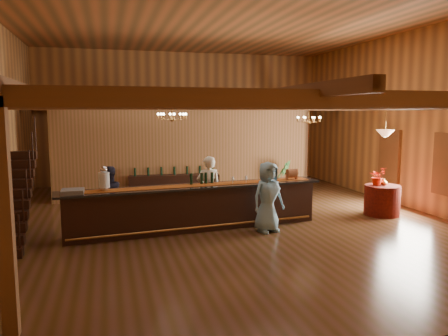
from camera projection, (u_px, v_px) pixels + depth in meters
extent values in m
plane|color=#482F14|center=(226.00, 219.00, 12.30)|extent=(14.00, 14.00, 0.00)
plane|color=#AD6033|center=(226.00, 17.00, 11.60)|extent=(14.00, 14.00, 0.00)
cube|color=#C38742|center=(183.00, 118.00, 18.66)|extent=(12.00, 0.10, 5.50)
cube|color=#C38742|center=(380.00, 133.00, 5.25)|extent=(12.00, 0.10, 5.50)
cube|color=#C38742|center=(413.00, 120.00, 13.49)|extent=(0.10, 14.00, 5.50)
cube|color=brown|center=(322.00, 99.00, 6.63)|extent=(11.90, 0.20, 0.28)
cube|color=brown|center=(265.00, 102.00, 9.02)|extent=(11.90, 0.20, 0.28)
cube|color=brown|center=(231.00, 104.00, 11.42)|extent=(11.90, 0.20, 0.28)
cube|color=brown|center=(210.00, 106.00, 13.81)|extent=(11.90, 0.20, 0.28)
cube|color=brown|center=(194.00, 107.00, 16.21)|extent=(11.90, 0.20, 0.28)
cube|color=brown|center=(184.00, 107.00, 18.41)|extent=(11.90, 0.20, 0.28)
cube|color=brown|center=(50.00, 98.00, 10.72)|extent=(0.18, 13.90, 0.22)
cube|color=brown|center=(226.00, 99.00, 11.88)|extent=(0.18, 13.90, 0.22)
cube|color=brown|center=(371.00, 101.00, 13.03)|extent=(0.18, 13.90, 0.22)
cube|color=brown|center=(68.00, 152.00, 15.26)|extent=(0.20, 0.20, 3.20)
cube|color=brown|center=(304.00, 147.00, 17.57)|extent=(0.20, 0.20, 3.20)
cube|color=brown|center=(5.00, 220.00, 5.68)|extent=(0.20, 0.20, 3.20)
cube|color=brown|center=(186.00, 154.00, 15.33)|extent=(9.00, 0.18, 3.10)
cube|color=white|center=(448.00, 165.00, 12.10)|extent=(0.12, 1.05, 1.75)
cube|color=white|center=(390.00, 156.00, 14.59)|extent=(0.12, 1.05, 1.75)
cube|color=black|center=(2.00, 228.00, 9.46)|extent=(1.00, 0.28, 0.20)
cube|color=black|center=(4.00, 216.00, 9.70)|extent=(1.00, 0.28, 0.20)
cube|color=black|center=(6.00, 205.00, 9.95)|extent=(1.00, 0.28, 0.20)
cube|color=black|center=(8.00, 194.00, 10.19)|extent=(1.00, 0.28, 0.20)
cube|color=black|center=(10.00, 184.00, 10.43)|extent=(1.00, 0.28, 0.20)
cube|color=black|center=(12.00, 174.00, 10.68)|extent=(1.00, 0.28, 0.20)
cube|color=black|center=(14.00, 164.00, 10.92)|extent=(1.00, 0.28, 0.20)
cube|color=black|center=(16.00, 155.00, 11.16)|extent=(1.00, 0.28, 0.20)
cube|color=black|center=(214.00, 173.00, 17.76)|extent=(1.20, 0.60, 1.10)
cube|color=#A55F3B|center=(140.00, 177.00, 17.00)|extent=(1.00, 0.60, 1.00)
cube|color=black|center=(196.00, 208.00, 11.20)|extent=(6.55, 1.39, 1.08)
cube|color=black|center=(196.00, 187.00, 11.13)|extent=(6.89, 1.56, 0.05)
cube|color=maroon|center=(196.00, 185.00, 11.13)|extent=(6.41, 1.11, 0.01)
cylinder|color=#B27D3B|center=(199.00, 227.00, 10.83)|extent=(6.26, 0.72, 0.05)
cylinder|color=silver|center=(104.00, 189.00, 10.37)|extent=(0.18, 0.18, 0.08)
cylinder|color=silver|center=(104.00, 180.00, 10.34)|extent=(0.26, 0.26, 0.36)
sphere|color=silver|center=(104.00, 170.00, 10.31)|extent=(0.18, 0.18, 0.18)
cube|color=gray|center=(73.00, 191.00, 10.01)|extent=(0.50, 0.50, 0.10)
cube|color=#A55F3B|center=(287.00, 175.00, 12.00)|extent=(0.06, 0.06, 0.30)
cube|color=#A55F3B|center=(296.00, 174.00, 12.08)|extent=(0.06, 0.06, 0.30)
cylinder|color=#A55F3B|center=(292.00, 173.00, 12.04)|extent=(0.24, 0.24, 0.24)
cylinder|color=black|center=(191.00, 179.00, 11.20)|extent=(0.07, 0.07, 0.30)
cylinder|color=black|center=(202.00, 179.00, 11.30)|extent=(0.07, 0.07, 0.30)
cylinder|color=black|center=(206.00, 178.00, 11.34)|extent=(0.07, 0.07, 0.30)
cylinder|color=black|center=(212.00, 178.00, 11.40)|extent=(0.07, 0.07, 0.30)
cube|color=black|center=(175.00, 187.00, 15.04)|extent=(3.10, 0.90, 0.86)
cylinder|color=#681207|center=(382.00, 200.00, 12.75)|extent=(1.02, 1.02, 0.88)
cylinder|color=#B27D3B|center=(172.00, 112.00, 11.98)|extent=(0.02, 0.02, 0.41)
sphere|color=#B27D3B|center=(172.00, 120.00, 12.01)|extent=(0.12, 0.12, 0.12)
torus|color=#B27D3B|center=(172.00, 116.00, 12.00)|extent=(0.80, 0.80, 0.04)
cylinder|color=#B27D3B|center=(309.00, 114.00, 14.36)|extent=(0.02, 0.02, 0.53)
sphere|color=#B27D3B|center=(309.00, 122.00, 14.40)|extent=(0.12, 0.12, 0.12)
torus|color=#B27D3B|center=(309.00, 119.00, 14.38)|extent=(0.80, 0.80, 0.04)
cylinder|color=#B27D3B|center=(386.00, 119.00, 12.45)|extent=(0.02, 0.02, 0.80)
cone|color=#CB7E4D|center=(385.00, 133.00, 12.50)|extent=(0.52, 0.52, 0.20)
imported|color=white|center=(209.00, 189.00, 11.91)|extent=(0.67, 0.45, 1.82)
imported|color=#252439|center=(109.00, 198.00, 11.22)|extent=(0.97, 0.88, 1.63)
imported|color=#80B8D7|center=(268.00, 197.00, 10.93)|extent=(0.98, 0.76, 1.78)
imported|color=#3C7938|center=(282.00, 178.00, 15.76)|extent=(0.83, 0.73, 1.29)
imported|color=red|center=(377.00, 176.00, 12.72)|extent=(0.56, 0.51, 0.52)
imported|color=#B27D3B|center=(384.00, 180.00, 12.71)|extent=(0.19, 0.19, 0.31)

